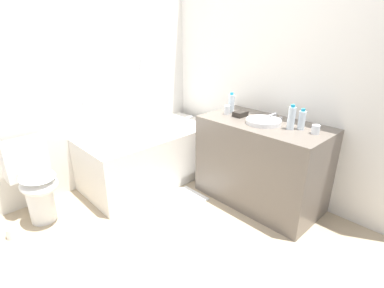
{
  "coord_description": "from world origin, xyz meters",
  "views": [
    {
      "loc": [
        -1.04,
        -1.61,
        1.65
      ],
      "look_at": [
        0.66,
        0.18,
        0.67
      ],
      "focal_mm": 26.71,
      "sensor_mm": 36.0,
      "label": 1
    }
  ],
  "objects_px": {
    "sink_faucet": "(275,116)",
    "water_bottle_0": "(231,103)",
    "water_bottle_1": "(302,120)",
    "bath_mat": "(179,201)",
    "amenity_basket": "(240,114)",
    "water_bottle_2": "(291,118)",
    "toilet_paper_roll": "(13,232)",
    "sink_basin": "(264,121)",
    "drinking_glass_0": "(227,110)",
    "drinking_glass_1": "(316,129)",
    "toilet": "(34,180)",
    "bathtub": "(151,154)"
  },
  "relations": [
    {
      "from": "bath_mat",
      "to": "toilet",
      "type": "bearing_deg",
      "value": 147.65
    },
    {
      "from": "drinking_glass_0",
      "to": "bath_mat",
      "type": "bearing_deg",
      "value": 170.2
    },
    {
      "from": "sink_basin",
      "to": "drinking_glass_1",
      "type": "xyz_separation_m",
      "value": [
        0.07,
        -0.46,
        0.02
      ]
    },
    {
      "from": "water_bottle_2",
      "to": "sink_faucet",
      "type": "bearing_deg",
      "value": 58.22
    },
    {
      "from": "amenity_basket",
      "to": "bath_mat",
      "type": "height_order",
      "value": "amenity_basket"
    },
    {
      "from": "toilet_paper_roll",
      "to": "water_bottle_2",
      "type": "bearing_deg",
      "value": -34.26
    },
    {
      "from": "water_bottle_2",
      "to": "toilet_paper_roll",
      "type": "height_order",
      "value": "water_bottle_2"
    },
    {
      "from": "drinking_glass_0",
      "to": "water_bottle_2",
      "type": "bearing_deg",
      "value": -87.12
    },
    {
      "from": "water_bottle_0",
      "to": "sink_basin",
      "type": "bearing_deg",
      "value": -99.98
    },
    {
      "from": "drinking_glass_0",
      "to": "amenity_basket",
      "type": "distance_m",
      "value": 0.15
    },
    {
      "from": "sink_faucet",
      "to": "drinking_glass_1",
      "type": "height_order",
      "value": "drinking_glass_1"
    },
    {
      "from": "water_bottle_2",
      "to": "water_bottle_0",
      "type": "bearing_deg",
      "value": 86.01
    },
    {
      "from": "toilet",
      "to": "amenity_basket",
      "type": "distance_m",
      "value": 2.02
    },
    {
      "from": "sink_basin",
      "to": "bath_mat",
      "type": "relative_size",
      "value": 0.62
    },
    {
      "from": "water_bottle_0",
      "to": "bathtub",
      "type": "bearing_deg",
      "value": 129.21
    },
    {
      "from": "toilet",
      "to": "drinking_glass_0",
      "type": "xyz_separation_m",
      "value": [
        1.69,
        -0.8,
        0.5
      ]
    },
    {
      "from": "sink_basin",
      "to": "toilet_paper_roll",
      "type": "bearing_deg",
      "value": 150.59
    },
    {
      "from": "sink_faucet",
      "to": "water_bottle_0",
      "type": "xyz_separation_m",
      "value": [
        -0.11,
        0.45,
        0.07
      ]
    },
    {
      "from": "water_bottle_1",
      "to": "amenity_basket",
      "type": "relative_size",
      "value": 1.31
    },
    {
      "from": "amenity_basket",
      "to": "sink_basin",
      "type": "bearing_deg",
      "value": -96.45
    },
    {
      "from": "bathtub",
      "to": "amenity_basket",
      "type": "distance_m",
      "value": 1.13
    },
    {
      "from": "bathtub",
      "to": "toilet_paper_roll",
      "type": "bearing_deg",
      "value": -178.68
    },
    {
      "from": "water_bottle_0",
      "to": "amenity_basket",
      "type": "height_order",
      "value": "water_bottle_0"
    },
    {
      "from": "sink_faucet",
      "to": "bath_mat",
      "type": "distance_m",
      "value": 1.28
    },
    {
      "from": "water_bottle_0",
      "to": "amenity_basket",
      "type": "distance_m",
      "value": 0.18
    },
    {
      "from": "bathtub",
      "to": "sink_faucet",
      "type": "height_order",
      "value": "bathtub"
    },
    {
      "from": "sink_basin",
      "to": "drinking_glass_0",
      "type": "bearing_deg",
      "value": 90.55
    },
    {
      "from": "water_bottle_2",
      "to": "sink_basin",
      "type": "bearing_deg",
      "value": 96.89
    },
    {
      "from": "toilet",
      "to": "water_bottle_2",
      "type": "bearing_deg",
      "value": 46.01
    },
    {
      "from": "water_bottle_0",
      "to": "toilet_paper_roll",
      "type": "bearing_deg",
      "value": 162.2
    },
    {
      "from": "sink_basin",
      "to": "drinking_glass_1",
      "type": "height_order",
      "value": "drinking_glass_1"
    },
    {
      "from": "toilet_paper_roll",
      "to": "toilet",
      "type": "bearing_deg",
      "value": 26.09
    },
    {
      "from": "water_bottle_0",
      "to": "bath_mat",
      "type": "height_order",
      "value": "water_bottle_0"
    },
    {
      "from": "bathtub",
      "to": "toilet",
      "type": "xyz_separation_m",
      "value": [
        -1.21,
        0.1,
        0.07
      ]
    },
    {
      "from": "amenity_basket",
      "to": "bath_mat",
      "type": "relative_size",
      "value": 0.27
    },
    {
      "from": "sink_basin",
      "to": "amenity_basket",
      "type": "relative_size",
      "value": 2.3
    },
    {
      "from": "drinking_glass_1",
      "to": "amenity_basket",
      "type": "bearing_deg",
      "value": 92.93
    },
    {
      "from": "toilet",
      "to": "drinking_glass_0",
      "type": "relative_size",
      "value": 8.1
    },
    {
      "from": "water_bottle_0",
      "to": "drinking_glass_0",
      "type": "distance_m",
      "value": 0.1
    },
    {
      "from": "sink_basin",
      "to": "toilet_paper_roll",
      "type": "relative_size",
      "value": 2.92
    },
    {
      "from": "water_bottle_0",
      "to": "drinking_glass_0",
      "type": "bearing_deg",
      "value": -169.77
    },
    {
      "from": "water_bottle_0",
      "to": "bath_mat",
      "type": "bearing_deg",
      "value": 172.7
    },
    {
      "from": "water_bottle_2",
      "to": "drinking_glass_1",
      "type": "distance_m",
      "value": 0.22
    },
    {
      "from": "water_bottle_1",
      "to": "bath_mat",
      "type": "distance_m",
      "value": 1.43
    },
    {
      "from": "water_bottle_2",
      "to": "toilet_paper_roll",
      "type": "xyz_separation_m",
      "value": [
        -1.99,
        1.36,
        -0.89
      ]
    },
    {
      "from": "drinking_glass_0",
      "to": "drinking_glass_1",
      "type": "xyz_separation_m",
      "value": [
        0.08,
        -0.89,
        -0.01
      ]
    },
    {
      "from": "toilet_paper_roll",
      "to": "sink_faucet",
      "type": "bearing_deg",
      "value": -27.24
    },
    {
      "from": "sink_faucet",
      "to": "water_bottle_0",
      "type": "height_order",
      "value": "water_bottle_0"
    },
    {
      "from": "water_bottle_0",
      "to": "water_bottle_1",
      "type": "bearing_deg",
      "value": -88.99
    },
    {
      "from": "amenity_basket",
      "to": "bath_mat",
      "type": "xyz_separation_m",
      "value": [
        -0.62,
        0.24,
        -0.86
      ]
    }
  ]
}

